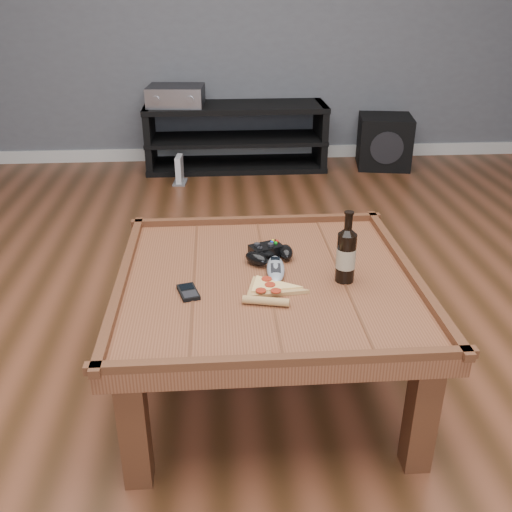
{
  "coord_description": "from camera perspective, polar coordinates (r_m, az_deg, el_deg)",
  "views": [
    {
      "loc": [
        -0.16,
        -1.69,
        1.35
      ],
      "look_at": [
        -0.04,
        0.02,
        0.52
      ],
      "focal_mm": 40.0,
      "sensor_mm": 36.0,
      "label": 1
    }
  ],
  "objects": [
    {
      "name": "media_console",
      "position": [
        4.58,
        -2.01,
        11.8
      ],
      "size": [
        1.4,
        0.45,
        0.5
      ],
      "color": "black",
      "rests_on": "ground"
    },
    {
      "name": "subwoofer",
      "position": [
        4.74,
        12.69,
        11.11
      ],
      "size": [
        0.46,
        0.46,
        0.4
      ],
      "rotation": [
        0.0,
        0.0,
        -0.17
      ],
      "color": "black",
      "rests_on": "ground"
    },
    {
      "name": "av_receiver",
      "position": [
        4.52,
        -8.02,
        15.6
      ],
      "size": [
        0.44,
        0.38,
        0.14
      ],
      "rotation": [
        0.0,
        0.0,
        -0.08
      ],
      "color": "black",
      "rests_on": "media_console"
    },
    {
      "name": "remote_control",
      "position": [
        1.95,
        1.97,
        -1.28
      ],
      "size": [
        0.08,
        0.2,
        0.03
      ],
      "rotation": [
        0.0,
        0.0,
        -0.08
      ],
      "color": "gray",
      "rests_on": "coffee_table"
    },
    {
      "name": "game_console",
      "position": [
        4.28,
        -7.65,
        8.43
      ],
      "size": [
        0.11,
        0.17,
        0.21
      ],
      "rotation": [
        0.0,
        0.0,
        -0.1
      ],
      "color": "slate",
      "rests_on": "ground"
    },
    {
      "name": "pizza_slice",
      "position": [
        1.83,
        1.35,
        -3.36
      ],
      "size": [
        0.21,
        0.29,
        0.03
      ],
      "rotation": [
        0.0,
        0.0,
        -0.23
      ],
      "color": "tan",
      "rests_on": "coffee_table"
    },
    {
      "name": "baseboard",
      "position": [
        4.86,
        -2.09,
        10.24
      ],
      "size": [
        5.0,
        0.02,
        0.1
      ],
      "primitive_type": "cube",
      "color": "silver",
      "rests_on": "ground"
    },
    {
      "name": "ground",
      "position": [
        2.17,
        1.08,
        -12.69
      ],
      "size": [
        6.0,
        6.0,
        0.0
      ],
      "primitive_type": "plane",
      "color": "#3E2411",
      "rests_on": "ground"
    },
    {
      "name": "coffee_table",
      "position": [
        1.95,
        1.18,
        -3.67
      ],
      "size": [
        1.03,
        1.03,
        0.48
      ],
      "color": "#5B2E1A",
      "rests_on": "ground"
    },
    {
      "name": "smartphone",
      "position": [
        1.84,
        -6.78,
        -3.59
      ],
      "size": [
        0.08,
        0.11,
        0.01
      ],
      "rotation": [
        0.0,
        0.0,
        0.27
      ],
      "color": "black",
      "rests_on": "coffee_table"
    },
    {
      "name": "game_controller",
      "position": [
        2.04,
        1.31,
        0.31
      ],
      "size": [
        0.19,
        0.17,
        0.05
      ],
      "rotation": [
        0.0,
        0.0,
        0.4
      ],
      "color": "black",
      "rests_on": "coffee_table"
    },
    {
      "name": "beer_bottle",
      "position": [
        1.89,
        9.0,
        0.24
      ],
      "size": [
        0.06,
        0.06,
        0.25
      ],
      "color": "black",
      "rests_on": "coffee_table"
    }
  ]
}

